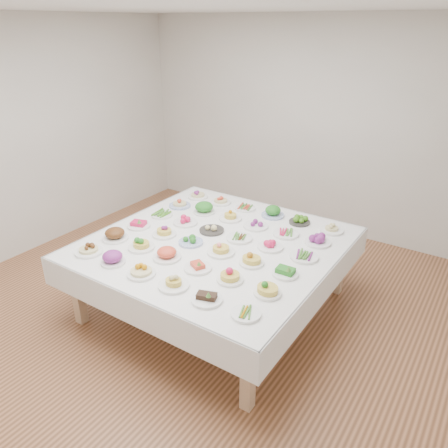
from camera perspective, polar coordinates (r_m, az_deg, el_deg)
The scene contains 38 objects.
room_envelope at distance 3.91m, azimuth -4.59°, elevation 12.27°, with size 5.02×5.02×2.81m.
display_table at distance 4.26m, azimuth -1.12°, elevation -3.08°, with size 2.27×2.27×0.75m.
dish_0 at distance 4.18m, azimuth -17.31°, elevation -2.86°, with size 0.25×0.25×0.14m.
dish_1 at distance 3.95m, azimuth -14.36°, elevation -4.27°, with size 0.22×0.22×0.12m.
dish_2 at distance 3.72m, azimuth -10.80°, elevation -5.67°, with size 0.24×0.24×0.14m.
dish_3 at distance 3.53m, azimuth -6.62°, elevation -7.33°, with size 0.25×0.25×0.13m.
dish_4 at distance 3.36m, azimuth -2.28°, elevation -9.40°, with size 0.24×0.24×0.10m.
dish_5 at distance 3.22m, azimuth 2.86°, elevation -11.55°, with size 0.22×0.22×0.05m.
dish_6 at distance 4.37m, azimuth -14.09°, elevation -1.03°, with size 0.25×0.25×0.16m.
dish_7 at distance 4.14m, azimuth -10.79°, elevation -2.28°, with size 0.25×0.25×0.15m.
dish_8 at distance 3.94m, azimuth -7.50°, elevation -3.66°, with size 0.25×0.25×0.14m.
dish_9 at distance 3.76m, azimuth -3.45°, elevation -5.43°, with size 0.24×0.24×0.10m.
dish_10 at distance 3.58m, azimuth 0.79°, elevation -6.49°, with size 0.24×0.23×0.14m.
dish_11 at distance 3.44m, azimuth 5.72°, elevation -8.29°, with size 0.22×0.22×0.13m.
dish_12 at distance 4.59m, azimuth -11.09°, elevation 0.14°, with size 0.23×0.23×0.11m.
dish_13 at distance 4.36m, azimuth -7.84°, elevation -0.84°, with size 0.23×0.23×0.12m.
dish_14 at distance 4.19m, azimuth -4.37°, elevation -2.09°, with size 0.23×0.23×0.09m.
dish_15 at distance 3.99m, azimuth -0.41°, elevation -3.01°, with size 0.25×0.25×0.14m.
dish_16 at distance 3.83m, azimuth 3.63°, elevation -4.50°, with size 0.22×0.22×0.12m.
dish_17 at distance 3.70m, azimuth 8.02°, elevation -6.00°, with size 0.22×0.22×0.11m.
dish_18 at distance 4.82m, azimuth -8.13°, elevation 1.31°, with size 0.23×0.23×0.06m.
dish_19 at distance 4.60m, azimuth -5.08°, elevation 0.54°, with size 0.25×0.25×0.10m.
dish_20 at distance 4.41m, azimuth -1.63°, elevation -0.52°, with size 0.25×0.25×0.10m.
dish_21 at distance 4.26m, azimuth 2.00°, elevation -1.78°, with size 0.25×0.25×0.05m.
dish_22 at distance 4.11m, azimuth 6.07°, elevation -2.70°, with size 0.24×0.24×0.09m.
dish_23 at distance 3.99m, azimuth 10.41°, elevation -4.08°, with size 0.25×0.25×0.06m.
dish_24 at distance 5.03m, azimuth -5.81°, elevation 2.92°, with size 0.24×0.24×0.13m.
dish_25 at distance 4.84m, azimuth -2.62°, elevation 2.24°, with size 0.23×0.23×0.15m.
dish_26 at distance 4.67m, azimuth 0.84°, elevation 1.21°, with size 0.24×0.24×0.13m.
dish_27 at distance 4.51m, azimuth 4.16°, elevation 0.13°, with size 0.25×0.25×0.11m.
dish_28 at distance 4.39m, azimuth 8.09°, elevation -1.15°, with size 0.25×0.25×0.06m.
dish_29 at distance 4.26m, azimuth 12.18°, elevation -1.89°, with size 0.25×0.25×0.11m.
dish_30 at distance 5.28m, azimuth -3.45°, elevation 4.03°, with size 0.24×0.24×0.12m.
dish_31 at distance 5.10m, azimuth -0.44°, elevation 3.24°, with size 0.23×0.23×0.12m.
dish_32 at distance 4.95m, azimuth 2.78°, elevation 2.19°, with size 0.23×0.23×0.06m.
dish_33 at distance 4.78m, azimuth 6.41°, elevation 1.67°, with size 0.24×0.24×0.13m.
dish_34 at distance 4.66m, azimuth 9.86°, elevation 0.64°, with size 0.22×0.22×0.10m.
dish_35 at distance 4.54m, azimuth 13.90°, elevation -0.39°, with size 0.23×0.23×0.12m.
Camera 1 is at (2.37, -2.99, 2.68)m, focal length 35.00 mm.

